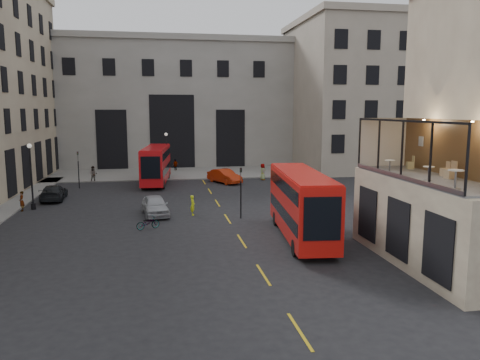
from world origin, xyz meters
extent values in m
plane|color=black|center=(0.00, 0.00, 0.00)|extent=(140.00, 140.00, 0.00)
cube|color=black|center=(4.98, 0.00, 2.00)|extent=(0.08, 9.20, 3.00)
cube|color=brown|center=(7.97, 0.00, 6.05)|extent=(0.04, 10.00, 2.90)
cube|color=beige|center=(6.50, 5.00, 6.05)|extent=(3.00, 0.04, 2.90)
cube|color=black|center=(6.50, 0.00, 7.50)|extent=(3.00, 10.00, 0.04)
cube|color=slate|center=(5.00, 0.00, 4.70)|extent=(0.12, 10.00, 0.18)
cube|color=black|center=(5.00, 0.00, 7.45)|extent=(0.12, 10.00, 0.10)
cube|color=beige|center=(7.92, 3.20, 6.20)|extent=(0.04, 0.45, 0.55)
cylinder|color=#FFD899|center=(7.30, -2.00, 7.45)|extent=(0.12, 0.12, 0.05)
cylinder|color=#FFD899|center=(7.30, 2.00, 7.45)|extent=(0.12, 0.12, 0.05)
cube|color=#C7B795|center=(6.50, 0.00, 2.25)|extent=(3.00, 11.00, 4.50)
cube|color=slate|center=(6.50, 0.00, 4.55)|extent=(3.00, 10.00, 0.10)
cube|color=#9A968F|center=(-5.00, 48.00, 9.00)|extent=(34.00, 10.00, 18.00)
cube|color=#9A968F|center=(-5.00, 48.00, 17.60)|extent=(35.00, 10.60, 0.80)
cube|color=black|center=(-5.00, 42.96, 5.00)|extent=(6.00, 0.12, 10.00)
cube|color=black|center=(-13.00, 42.96, 4.00)|extent=(4.00, 0.12, 8.00)
cube|color=black|center=(3.00, 42.96, 4.00)|extent=(4.00, 0.12, 8.00)
cube|color=#A99A88|center=(20.00, 40.00, 10.00)|extent=(16.00, 18.00, 20.00)
cube|color=#A99A88|center=(20.00, 40.00, 19.60)|extent=(16.60, 18.60, 0.80)
cube|color=slate|center=(-6.00, 38.00, 0.06)|extent=(40.00, 12.00, 0.12)
cylinder|color=black|center=(-1.00, 12.00, 1.40)|extent=(0.10, 0.10, 2.80)
imported|color=black|center=(-1.00, 12.00, 3.30)|extent=(0.16, 0.20, 1.00)
cylinder|color=black|center=(-15.00, 28.00, 1.40)|extent=(0.10, 0.10, 2.80)
imported|color=black|center=(-15.00, 28.00, 3.30)|extent=(0.16, 0.20, 1.00)
cylinder|color=black|center=(-17.00, 18.00, 2.50)|extent=(0.14, 0.14, 5.00)
cylinder|color=black|center=(-17.00, 18.00, 0.25)|extent=(0.36, 0.36, 0.50)
sphere|color=silver|center=(-17.00, 18.00, 5.15)|extent=(0.36, 0.36, 0.36)
cylinder|color=black|center=(-6.00, 34.00, 2.50)|extent=(0.14, 0.14, 5.00)
cylinder|color=black|center=(-6.00, 34.00, 0.25)|extent=(0.36, 0.36, 0.50)
sphere|color=silver|center=(-6.00, 34.00, 5.15)|extent=(0.36, 0.36, 0.36)
cube|color=red|center=(1.77, 6.08, 2.24)|extent=(3.38, 10.64, 3.71)
cube|color=black|center=(1.77, 6.08, 1.71)|extent=(3.36, 10.08, 0.76)
cube|color=black|center=(1.77, 6.08, 3.38)|extent=(3.36, 10.08, 0.76)
cube|color=red|center=(1.77, 6.08, 4.12)|extent=(3.26, 10.43, 0.11)
cylinder|color=black|center=(1.03, 9.52, 0.48)|extent=(0.36, 0.97, 0.95)
cylinder|color=black|center=(3.16, 9.31, 0.48)|extent=(0.36, 0.97, 0.95)
cylinder|color=black|center=(0.35, 2.54, 0.48)|extent=(0.36, 0.97, 0.95)
cylinder|color=black|center=(2.48, 2.33, 0.48)|extent=(0.36, 0.97, 0.95)
cube|color=red|center=(-7.20, 29.80, 2.16)|extent=(3.31, 10.28, 3.58)
cube|color=black|center=(-7.20, 29.80, 1.65)|extent=(3.29, 9.74, 0.73)
cube|color=black|center=(-7.20, 29.80, 3.26)|extent=(3.29, 9.74, 0.73)
cube|color=red|center=(-7.20, 29.80, 3.98)|extent=(3.20, 10.07, 0.11)
cylinder|color=black|center=(-7.89, 33.12, 0.46)|extent=(0.35, 0.94, 0.92)
cylinder|color=black|center=(-5.85, 32.91, 0.46)|extent=(0.35, 0.94, 0.92)
cylinder|color=black|center=(-8.58, 26.38, 0.46)|extent=(0.35, 0.94, 0.92)
cylinder|color=black|center=(-6.54, 26.18, 0.46)|extent=(0.35, 0.94, 0.92)
imported|color=#A7A9AF|center=(-7.27, 14.22, 0.75)|extent=(2.34, 4.61, 1.50)
imported|color=#AA250A|center=(0.18, 29.01, 0.76)|extent=(3.60, 4.83, 1.52)
imported|color=black|center=(-16.21, 21.84, 0.68)|extent=(2.16, 4.81, 1.37)
imported|color=gray|center=(-7.73, 10.00, 0.43)|extent=(1.73, 1.18, 0.86)
imported|color=#E0F519|center=(-4.43, 13.74, 0.77)|extent=(0.37, 0.56, 1.54)
imported|color=gray|center=(-14.10, 32.09, 0.89)|extent=(0.88, 0.69, 1.79)
imported|color=gray|center=(-8.52, 29.48, 0.78)|extent=(1.11, 1.12, 1.55)
imported|color=gray|center=(-4.77, 40.00, 0.79)|extent=(0.95, 0.89, 1.58)
imported|color=gray|center=(4.82, 30.57, 0.94)|extent=(0.72, 0.99, 1.88)
imported|color=gray|center=(-17.72, 17.49, 0.80)|extent=(0.53, 0.66, 1.59)
cylinder|color=white|center=(5.73, -3.30, 5.41)|extent=(0.66, 0.66, 0.04)
cylinder|color=slate|center=(5.73, -3.30, 5.01)|extent=(0.09, 0.09, 0.77)
cylinder|color=slate|center=(5.73, -3.30, 4.62)|extent=(0.49, 0.49, 0.03)
cylinder|color=silver|center=(6.01, -0.80, 5.25)|extent=(0.54, 0.54, 0.04)
cylinder|color=slate|center=(6.01, -0.80, 4.93)|extent=(0.07, 0.07, 0.63)
cylinder|color=slate|center=(6.01, -0.80, 4.61)|extent=(0.39, 0.39, 0.03)
cylinder|color=silver|center=(5.57, 2.25, 5.25)|extent=(0.53, 0.53, 0.04)
cylinder|color=slate|center=(5.57, 2.25, 4.93)|extent=(0.07, 0.07, 0.62)
cylinder|color=slate|center=(5.57, 2.25, 4.61)|extent=(0.39, 0.39, 0.03)
cube|color=tan|center=(7.33, -0.57, 4.83)|extent=(0.46, 0.46, 0.47)
cube|color=tan|center=(7.53, -0.56, 5.27)|extent=(0.07, 0.44, 0.42)
cube|color=tan|center=(7.65, 0.36, 4.80)|extent=(0.39, 0.39, 0.40)
cube|color=tan|center=(7.82, 0.35, 5.18)|extent=(0.05, 0.37, 0.36)
cube|color=tan|center=(7.44, 3.41, 4.80)|extent=(0.45, 0.45, 0.40)
cube|color=tan|center=(7.61, 3.37, 5.18)|extent=(0.12, 0.37, 0.36)
camera|label=1|loc=(-6.88, -21.37, 7.99)|focal=35.00mm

